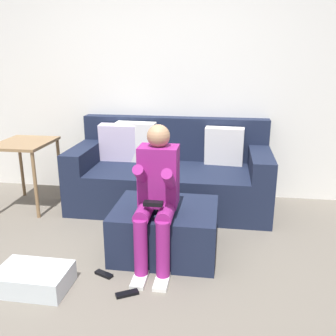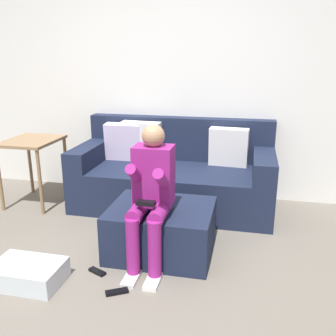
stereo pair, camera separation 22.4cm
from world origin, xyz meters
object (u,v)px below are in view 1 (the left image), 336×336
Objects in this scene: side_table at (25,152)px; person_seated at (157,191)px; storage_bin at (34,279)px; couch_sectional at (170,175)px; ottoman at (166,230)px; remote_by_storage_bin at (104,274)px; remote_near_ottoman at (127,294)px.

person_seated is at bearing -31.03° from side_table.
storage_bin is 0.70× the size of side_table.
person_seated is 1.07m from storage_bin.
couch_sectional is 1.54m from side_table.
ottoman is 5.70× the size of remote_by_storage_bin.
person_seated reaches higher than ottoman.
storage_bin reaches higher than remote_near_ottoman.
remote_near_ottoman is (-0.05, -1.67, -0.32)m from couch_sectional.
side_table reaches higher than remote_near_ottoman.
couch_sectional is 4.13× the size of storage_bin.
side_table reaches higher than ottoman.
person_seated is 1.84m from side_table.
remote_by_storage_bin is at bearing 27.16° from storage_bin.
storage_bin is (-0.80, -0.47, -0.53)m from person_seated.
remote_by_storage_bin is at bearing -101.04° from couch_sectional.
couch_sectional is at bearing 66.77° from storage_bin.
couch_sectional is at bearing 93.75° from person_seated.
ottoman is at bearing -25.60° from side_table.
remote_by_storage_bin is (-0.28, -1.46, -0.32)m from couch_sectional.
couch_sectional reaches higher than remote_by_storage_bin.
couch_sectional is at bearing 96.44° from ottoman.
remote_by_storage_bin is (-0.36, -0.25, -0.59)m from person_seated.
side_table is (-1.49, -0.27, 0.27)m from couch_sectional.
remote_near_ottoman is at bearing -105.10° from ottoman.
person_seated is 0.74m from remote_by_storage_bin.
person_seated is 6.92× the size of remote_near_ottoman.
person_seated reaches higher than couch_sectional.
person_seated is 0.76m from remote_near_ottoman.
couch_sectional is at bearing 10.09° from side_table.
remote_near_ottoman is 1.08× the size of remote_by_storage_bin.
couch_sectional reaches higher than side_table.
remote_by_storage_bin is (-0.40, -0.42, -0.19)m from ottoman.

